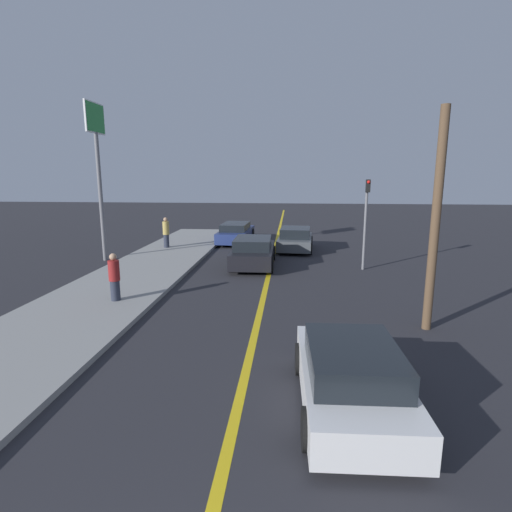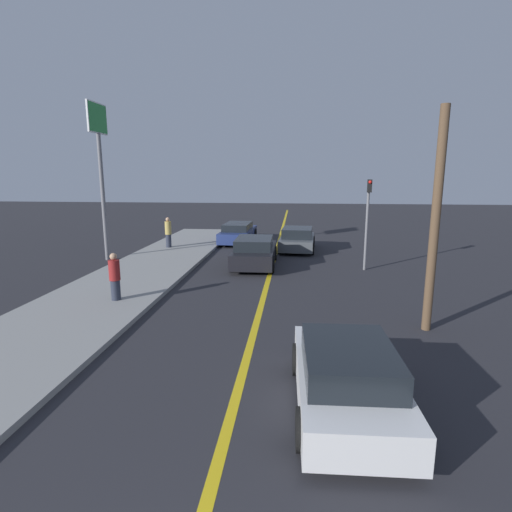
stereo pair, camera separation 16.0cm
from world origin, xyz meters
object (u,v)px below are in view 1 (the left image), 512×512
Objects in this scene: car_parked_left_lot at (236,233)px; utility_pole at (435,222)px; car_far_distant at (295,239)px; roadside_sign at (97,146)px; pedestrian_near_curb at (114,277)px; car_near_right_lane at (351,377)px; car_ahead_center at (253,252)px; traffic_light at (366,215)px; pedestrian_mid_group at (166,232)px.

car_parked_left_lot is 15.95m from utility_pole.
car_far_distant is 0.53× the size of roadside_sign.
pedestrian_near_curb is at bearing -97.75° from car_parked_left_lot.
car_near_right_lane is 11.88m from car_ahead_center.
utility_pole reaches higher than car_near_right_lane.
car_near_right_lane is 16.72m from roadside_sign.
car_parked_left_lot is 3.04× the size of pedestrian_near_curb.
traffic_light reaches higher than car_far_distant.
roadside_sign is (-10.41, 12.13, 4.94)m from car_near_right_lane.
traffic_light is at bearing -4.22° from roadside_sign.
car_ahead_center is 6.45m from pedestrian_mid_group.
traffic_light is 0.68× the size of utility_pole.
pedestrian_mid_group is 15.61m from utility_pole.
pedestrian_near_curb is 0.92× the size of pedestrian_mid_group.
traffic_light is at bearing -43.47° from car_parked_left_lot.
pedestrian_mid_group is at bearing -172.53° from car_far_distant.
roadside_sign is at bearing 117.93° from pedestrian_near_curb.
car_near_right_lane is 8.73m from pedestrian_near_curb.
car_ahead_center is 1.08× the size of traffic_light.
car_far_distant is at bearing 63.70° from car_ahead_center.
car_ahead_center is at bearing 176.31° from traffic_light.
car_ahead_center is 5.36m from traffic_light.
car_ahead_center is at bearing 102.21° from car_near_right_lane.
pedestrian_near_curb is 8.90m from roadside_sign.
traffic_light is (2.16, 11.20, 1.84)m from car_near_right_lane.
utility_pole is at bearing 55.30° from car_near_right_lane.
car_far_distant is (-0.88, 15.70, 0.00)m from car_near_right_lane.
car_parked_left_lot is at bearing 103.98° from car_ahead_center.
traffic_light is (10.35, -3.96, 1.46)m from pedestrian_mid_group.
car_far_distant is 11.89m from pedestrian_near_curb.
pedestrian_mid_group is at bearing 159.06° from traffic_light.
car_parked_left_lot is at bearing 102.47° from car_near_right_lane.
roadside_sign is (-12.56, 0.93, 3.09)m from traffic_light.
utility_pole reaches higher than pedestrian_near_curb.
pedestrian_mid_group is 11.18m from traffic_light.
car_far_distant reaches higher than car_parked_left_lot.
car_parked_left_lot is 12.92m from pedestrian_near_curb.
car_far_distant is 12.31m from utility_pole.
pedestrian_mid_group reaches higher than car_parked_left_lot.
car_far_distant is at bearing -30.92° from car_parked_left_lot.
pedestrian_near_curb is at bearing 139.88° from car_near_right_lane.
traffic_light reaches higher than car_parked_left_lot.
car_near_right_lane is 0.98× the size of traffic_light.
car_far_distant is 2.53× the size of pedestrian_near_curb.
car_ahead_center is 0.90× the size of car_parked_left_lot.
car_near_right_lane is 18.71m from car_parked_left_lot.
car_ahead_center is 0.57× the size of roadside_sign.
pedestrian_near_curb is 10.81m from traffic_light.
utility_pole is at bearing -53.77° from car_ahead_center.
pedestrian_near_curb reaches higher than car_near_right_lane.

